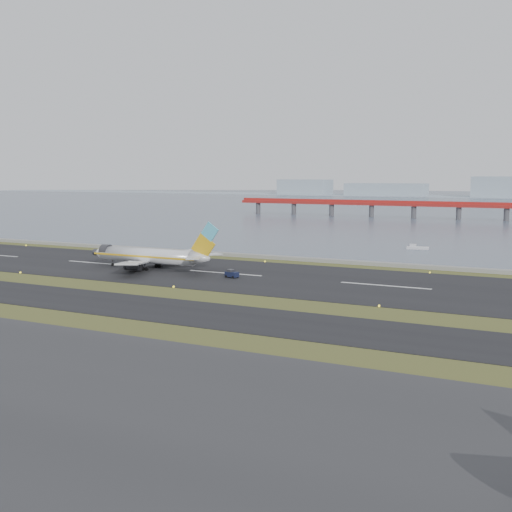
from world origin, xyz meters
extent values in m
plane|color=#374C1B|center=(0.00, 0.00, 0.00)|extent=(1000.00, 1000.00, 0.00)
cube|color=black|center=(0.00, -12.00, 0.05)|extent=(1000.00, 18.00, 0.10)
cube|color=black|center=(0.00, 30.00, 0.05)|extent=(1000.00, 45.00, 0.10)
cube|color=gray|center=(0.00, 60.00, 0.50)|extent=(1000.00, 2.50, 1.00)
cube|color=#4C5A6D|center=(0.00, 460.00, 0.00)|extent=(1400.00, 800.00, 1.30)
cube|color=#B0221E|center=(20.00, 250.00, 7.50)|extent=(260.00, 5.00, 1.60)
cube|color=#B0221E|center=(20.00, 250.00, 9.00)|extent=(260.00, 0.40, 1.40)
cylinder|color=#4C4C51|center=(-76.00, 250.00, 3.00)|extent=(2.80, 2.80, 7.00)
cylinder|color=#4C4C51|center=(20.00, 250.00, 3.00)|extent=(2.80, 2.80, 7.00)
cube|color=#9CACB8|center=(0.00, 620.00, 0.00)|extent=(1400.00, 80.00, 1.00)
cube|color=#9CACB8|center=(-220.00, 620.00, 9.00)|extent=(60.00, 35.00, 18.00)
cube|color=#9CACB8|center=(-120.00, 620.00, 7.00)|extent=(90.00, 35.00, 14.00)
cube|color=#9CACB8|center=(10.00, 620.00, 11.00)|extent=(70.00, 35.00, 22.00)
cylinder|color=silver|center=(-21.58, 27.40, 3.50)|extent=(28.00, 3.80, 3.80)
cone|color=silver|center=(-37.18, 27.40, 3.50)|extent=(3.20, 3.80, 3.80)
cone|color=silver|center=(-5.38, 27.40, 3.80)|extent=(5.00, 3.80, 3.80)
cube|color=yellow|center=(-21.58, 25.48, 3.50)|extent=(31.00, 0.06, 0.45)
cube|color=yellow|center=(-21.58, 29.32, 3.50)|extent=(31.00, 0.06, 0.45)
cube|color=silver|center=(-19.38, 18.90, 2.80)|extent=(11.31, 15.89, 1.66)
cube|color=silver|center=(-19.38, 35.90, 2.80)|extent=(11.31, 15.89, 1.66)
cylinder|color=#313135|center=(-21.08, 21.40, 1.60)|extent=(4.20, 2.10, 2.10)
cylinder|color=#313135|center=(-21.08, 33.40, 1.60)|extent=(4.20, 2.10, 2.10)
cube|color=yellow|center=(-4.58, 27.40, 6.70)|extent=(6.80, 0.35, 6.85)
cube|color=#53C7EC|center=(-2.68, 27.40, 10.40)|extent=(4.85, 0.37, 4.90)
cube|color=silver|center=(-5.08, 23.60, 4.30)|extent=(5.64, 6.80, 0.22)
cube|color=silver|center=(-5.08, 31.20, 4.30)|extent=(5.64, 6.80, 0.22)
cylinder|color=black|center=(-32.58, 27.40, 0.45)|extent=(0.80, 0.28, 0.80)
cylinder|color=black|center=(-20.08, 24.60, 0.55)|extent=(1.00, 0.38, 1.00)
cylinder|color=black|center=(-20.08, 30.20, 0.55)|extent=(1.00, 0.38, 1.00)
cube|color=#131834|center=(4.83, 24.69, 0.88)|extent=(3.43, 2.40, 1.17)
cube|color=#313135|center=(4.45, 24.77, 1.66)|extent=(1.65, 1.73, 0.68)
cylinder|color=black|center=(3.61, 24.16, 0.34)|extent=(0.73, 0.43, 0.68)
cylinder|color=black|center=(3.96, 25.68, 0.34)|extent=(0.73, 0.43, 0.68)
cylinder|color=black|center=(5.71, 23.69, 0.34)|extent=(0.73, 0.43, 0.68)
cylinder|color=black|center=(6.05, 25.22, 0.34)|extent=(0.73, 0.43, 0.68)
cube|color=silver|center=(30.94, 102.56, 0.40)|extent=(7.29, 3.28, 0.90)
cube|color=silver|center=(29.45, 102.33, 1.21)|extent=(2.24, 1.90, 0.90)
camera|label=1|loc=(76.37, -105.67, 24.16)|focal=45.00mm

